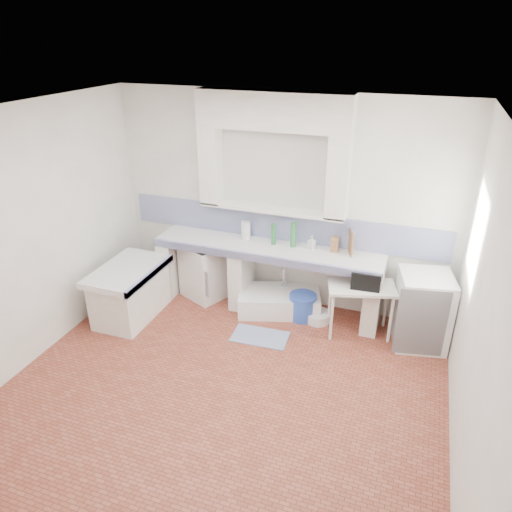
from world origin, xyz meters
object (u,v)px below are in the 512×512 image
(side_table, at_px, (359,310))
(fridge, at_px, (422,310))
(stove, at_px, (206,270))
(sink, at_px, (279,302))

(side_table, distance_m, fridge, 0.73)
(stove, bearing_deg, side_table, 18.87)
(side_table, xyz_separation_m, fridge, (0.72, 0.04, 0.12))
(sink, height_order, fridge, fridge)
(stove, xyz_separation_m, fridge, (2.89, -0.19, 0.06))
(stove, height_order, fridge, fridge)
(sink, height_order, side_table, side_table)
(stove, relative_size, sink, 0.74)
(side_table, bearing_deg, fridge, -11.95)
(sink, relative_size, side_table, 1.34)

